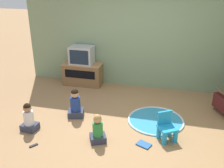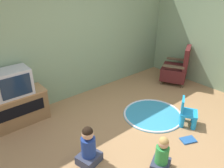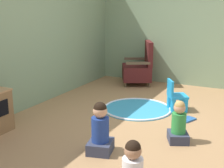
{
  "view_description": "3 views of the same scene",
  "coord_description": "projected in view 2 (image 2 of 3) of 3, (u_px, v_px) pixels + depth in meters",
  "views": [
    {
      "loc": [
        0.83,
        -4.29,
        2.8
      ],
      "look_at": [
        -0.29,
        0.32,
        0.75
      ],
      "focal_mm": 42.0,
      "sensor_mm": 36.0,
      "label": 1
    },
    {
      "loc": [
        -2.3,
        -1.84,
        2.42
      ],
      "look_at": [
        -0.26,
        0.59,
        0.87
      ],
      "focal_mm": 35.0,
      "sensor_mm": 36.0,
      "label": 2
    },
    {
      "loc": [
        -3.99,
        -1.47,
        1.69
      ],
      "look_at": [
        -0.28,
        0.41,
        0.63
      ],
      "focal_mm": 50.0,
      "sensor_mm": 36.0,
      "label": 3
    }
  ],
  "objects": [
    {
      "name": "ground_plane",
      "position": [
        147.0,
        138.0,
        3.66
      ],
      "size": [
        30.0,
        30.0,
        0.0
      ],
      "primitive_type": "plane",
      "color": "#9E754C"
    },
    {
      "name": "child_watching_left",
      "position": [
        162.0,
        156.0,
        2.98
      ],
      "size": [
        0.35,
        0.34,
        0.54
      ],
      "rotation": [
        0.0,
        0.0,
        0.44
      ],
      "color": "#33384C",
      "rests_on": "ground_plane"
    },
    {
      "name": "television",
      "position": [
        12.0,
        83.0,
        3.7
      ],
      "size": [
        0.59,
        0.42,
        0.46
      ],
      "color": "#B7B7BC",
      "rests_on": "tv_cabinet"
    },
    {
      "name": "book",
      "position": [
        188.0,
        140.0,
        3.6
      ],
      "size": [
        0.29,
        0.25,
        0.02
      ],
      "rotation": [
        0.0,
        0.0,
        2.73
      ],
      "color": "#235699",
      "rests_on": "ground_plane"
    },
    {
      "name": "black_armchair",
      "position": [
        176.0,
        69.0,
        5.46
      ],
      "size": [
        0.84,
        0.82,
        0.94
      ],
      "rotation": [
        0.0,
        0.0,
        3.63
      ],
      "color": "brown",
      "rests_on": "ground_plane"
    },
    {
      "name": "yellow_kid_chair",
      "position": [
        187.0,
        115.0,
        3.92
      ],
      "size": [
        0.41,
        0.41,
        0.52
      ],
      "rotation": [
        0.0,
        0.0,
        0.56
      ],
      "color": "#1E99DB",
      "rests_on": "ground_plane"
    },
    {
      "name": "child_watching_center",
      "position": [
        88.0,
        148.0,
        3.07
      ],
      "size": [
        0.37,
        0.35,
        0.62
      ],
      "rotation": [
        0.0,
        0.0,
        0.25
      ],
      "color": "#33384C",
      "rests_on": "ground_plane"
    },
    {
      "name": "wall_back",
      "position": [
        69.0,
        39.0,
        4.46
      ],
      "size": [
        5.71,
        0.12,
        2.58
      ],
      "color": "gray",
      "rests_on": "ground_plane"
    },
    {
      "name": "play_mat",
      "position": [
        153.0,
        114.0,
        4.27
      ],
      "size": [
        1.15,
        1.15,
        0.04
      ],
      "color": "teal",
      "rests_on": "ground_plane"
    },
    {
      "name": "tv_cabinet",
      "position": [
        18.0,
        108.0,
        3.93
      ],
      "size": [
        1.03,
        0.44,
        0.59
      ],
      "color": "brown",
      "rests_on": "ground_plane"
    }
  ]
}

